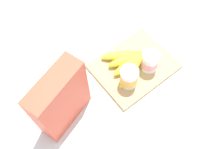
% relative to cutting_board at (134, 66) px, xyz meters
% --- Properties ---
extents(ground_plane, '(2.40, 2.40, 0.00)m').
position_rel_cutting_board_xyz_m(ground_plane, '(0.00, 0.00, -0.01)').
color(ground_plane, white).
extents(cutting_board, '(0.31, 0.25, 0.02)m').
position_rel_cutting_board_xyz_m(cutting_board, '(0.00, 0.00, 0.00)').
color(cutting_board, tan).
rests_on(cutting_board, ground_plane).
extents(cereal_box, '(0.22, 0.13, 0.27)m').
position_rel_cutting_board_xyz_m(cereal_box, '(0.33, 0.00, 0.12)').
color(cereal_box, '#D85138').
rests_on(cereal_box, ground_plane).
extents(yogurt_cup_front, '(0.07, 0.07, 0.09)m').
position_rel_cutting_board_xyz_m(yogurt_cup_front, '(-0.04, 0.04, 0.05)').
color(yogurt_cup_front, white).
rests_on(yogurt_cup_front, cutting_board).
extents(yogurt_cup_back, '(0.07, 0.07, 0.09)m').
position_rel_cutting_board_xyz_m(yogurt_cup_back, '(0.07, 0.05, 0.05)').
color(yogurt_cup_back, white).
rests_on(yogurt_cup_back, cutting_board).
extents(banana_bunch, '(0.19, 0.19, 0.04)m').
position_rel_cutting_board_xyz_m(banana_bunch, '(0.02, -0.02, 0.03)').
color(banana_bunch, yellow).
rests_on(banana_bunch, cutting_board).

